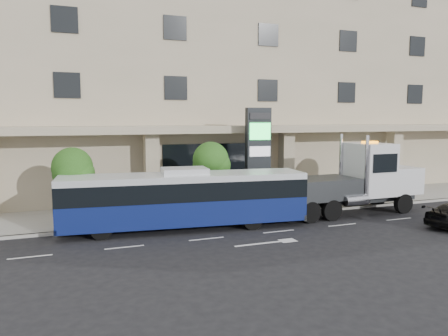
# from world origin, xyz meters

# --- Properties ---
(ground) EXTENTS (120.00, 120.00, 0.00)m
(ground) POSITION_xyz_m (0.00, 0.00, 0.00)
(ground) COLOR black
(ground) RESTS_ON ground
(sidewalk) EXTENTS (120.00, 6.00, 0.15)m
(sidewalk) POSITION_xyz_m (0.00, 5.00, 0.07)
(sidewalk) COLOR gray
(sidewalk) RESTS_ON ground
(curb) EXTENTS (120.00, 0.30, 0.15)m
(curb) POSITION_xyz_m (0.00, 2.00, 0.07)
(curb) COLOR gray
(curb) RESTS_ON ground
(convention_center) EXTENTS (60.00, 17.60, 20.00)m
(convention_center) POSITION_xyz_m (-0.00, 15.42, 9.97)
(convention_center) COLOR tan
(convention_center) RESTS_ON ground
(tree_left) EXTENTS (2.27, 2.20, 4.22)m
(tree_left) POSITION_xyz_m (-9.97, 3.59, 3.11)
(tree_left) COLOR #422B19
(tree_left) RESTS_ON sidewalk
(tree_mid) EXTENTS (2.28, 2.20, 4.38)m
(tree_mid) POSITION_xyz_m (-1.97, 3.59, 3.26)
(tree_mid) COLOR #422B19
(tree_mid) RESTS_ON sidewalk
(tree_right) EXTENTS (2.10, 2.00, 4.04)m
(tree_right) POSITION_xyz_m (9.53, 3.59, 3.04)
(tree_right) COLOR #422B19
(tree_right) RESTS_ON sidewalk
(city_bus) EXTENTS (13.25, 4.13, 3.30)m
(city_bus) POSITION_xyz_m (-4.44, 0.87, 1.68)
(city_bus) COLOR black
(city_bus) RESTS_ON ground
(tow_truck) EXTENTS (10.84, 2.90, 4.94)m
(tow_truck) POSITION_xyz_m (6.67, 0.85, 2.03)
(tow_truck) COLOR #2D3033
(tow_truck) RESTS_ON ground
(signage_pylon) EXTENTS (1.65, 0.72, 6.47)m
(signage_pylon) POSITION_xyz_m (1.50, 4.27, 3.43)
(signage_pylon) COLOR black
(signage_pylon) RESTS_ON sidewalk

